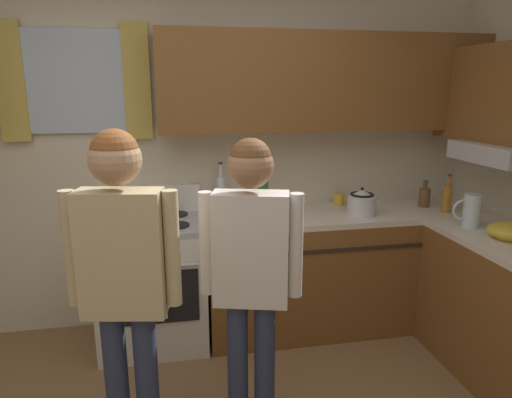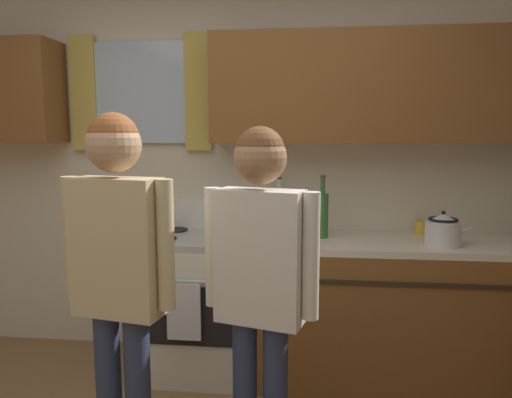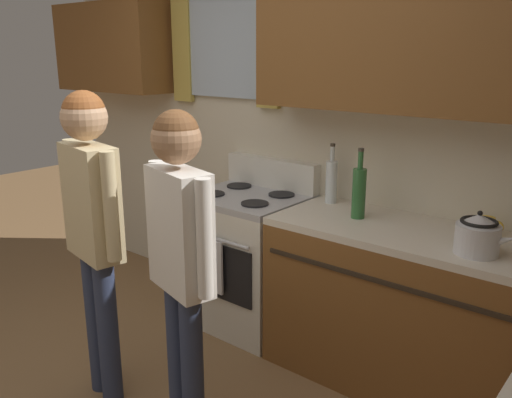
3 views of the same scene
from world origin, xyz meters
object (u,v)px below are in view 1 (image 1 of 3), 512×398
(mug_mustard_yellow, at_px, (339,199))
(adult_in_plaid, at_px, (251,261))
(stove_oven, at_px, (153,280))
(bottle_wine_green, at_px, (263,194))
(adult_left, at_px, (123,267))
(stovetop_kettle, at_px, (362,202))
(water_pitcher, at_px, (470,211))
(mixing_bowl, at_px, (508,232))
(bottle_tall_clear, at_px, (221,192))
(bottle_oil_amber, at_px, (447,198))
(bottle_squat_brown, at_px, (424,197))

(mug_mustard_yellow, distance_m, adult_in_plaid, 1.56)
(stove_oven, height_order, adult_in_plaid, adult_in_plaid)
(bottle_wine_green, xyz_separation_m, adult_left, (-0.86, -1.13, -0.03))
(stovetop_kettle, height_order, water_pitcher, water_pitcher)
(mixing_bowl, bearing_deg, bottle_tall_clear, 149.14)
(water_pitcher, relative_size, adult_in_plaid, 0.14)
(mug_mustard_yellow, bearing_deg, mixing_bowl, -54.28)
(stove_oven, height_order, bottle_oil_amber, bottle_oil_amber)
(bottle_wine_green, distance_m, adult_left, 1.42)
(water_pitcher, bearing_deg, bottle_oil_amber, 79.52)
(water_pitcher, height_order, mixing_bowl, water_pitcher)
(bottle_tall_clear, relative_size, adult_left, 0.23)
(water_pitcher, bearing_deg, adult_left, -164.53)
(bottle_tall_clear, relative_size, adult_in_plaid, 0.23)
(mug_mustard_yellow, height_order, stovetop_kettle, stovetop_kettle)
(mug_mustard_yellow, distance_m, adult_left, 1.99)
(bottle_wine_green, distance_m, stovetop_kettle, 0.71)
(bottle_tall_clear, distance_m, stovetop_kettle, 1.03)
(stove_oven, height_order, mixing_bowl, stove_oven)
(stove_oven, relative_size, water_pitcher, 5.00)
(bottle_oil_amber, bearing_deg, adult_left, -156.70)
(bottle_squat_brown, xyz_separation_m, stovetop_kettle, (-0.58, -0.14, 0.02))
(bottle_oil_amber, bearing_deg, bottle_squat_brown, 111.49)
(mug_mustard_yellow, bearing_deg, stovetop_kettle, -81.83)
(mug_mustard_yellow, bearing_deg, water_pitcher, -48.40)
(mug_mustard_yellow, xyz_separation_m, water_pitcher, (0.63, -0.71, 0.07))
(mug_mustard_yellow, bearing_deg, bottle_tall_clear, 179.94)
(water_pitcher, height_order, adult_left, adult_left)
(mixing_bowl, bearing_deg, bottle_wine_green, 149.20)
(stove_oven, height_order, bottle_tall_clear, bottle_tall_clear)
(bottle_tall_clear, bearing_deg, adult_left, -114.02)
(bottle_oil_amber, distance_m, mug_mustard_yellow, 0.78)
(bottle_tall_clear, distance_m, adult_in_plaid, 1.25)
(stove_oven, distance_m, mug_mustard_yellow, 1.54)
(mug_mustard_yellow, relative_size, water_pitcher, 0.55)
(bottle_wine_green, height_order, adult_in_plaid, adult_in_plaid)
(bottle_squat_brown, bearing_deg, water_pitcher, -89.53)
(bottle_wine_green, bearing_deg, stove_oven, -178.72)
(bottle_squat_brown, relative_size, stovetop_kettle, 0.75)
(mixing_bowl, height_order, adult_in_plaid, adult_in_plaid)
(bottle_tall_clear, relative_size, bottle_squat_brown, 1.79)
(mug_mustard_yellow, xyz_separation_m, mixing_bowl, (0.70, -0.97, 0.00))
(water_pitcher, xyz_separation_m, adult_in_plaid, (-1.56, -0.54, -0.02))
(stove_oven, distance_m, water_pitcher, 2.21)
(mug_mustard_yellow, bearing_deg, bottle_squat_brown, -15.35)
(bottle_wine_green, height_order, water_pitcher, bottle_wine_green)
(bottle_squat_brown, relative_size, water_pitcher, 0.93)
(bottle_squat_brown, distance_m, bottle_oil_amber, 0.20)
(mug_mustard_yellow, relative_size, stovetop_kettle, 0.44)
(bottle_tall_clear, distance_m, bottle_oil_amber, 1.66)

